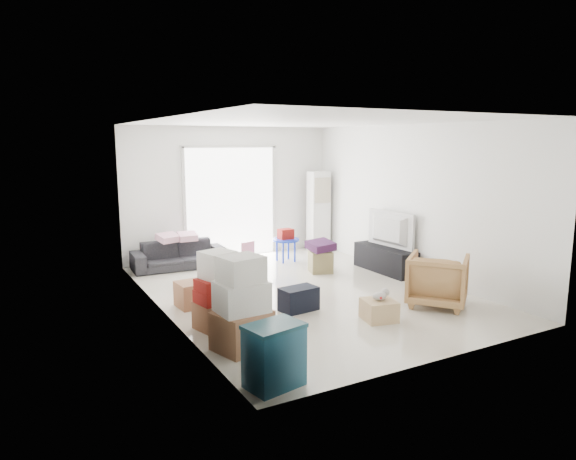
{
  "coord_description": "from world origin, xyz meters",
  "views": [
    {
      "loc": [
        -4.07,
        -6.9,
        2.4
      ],
      "look_at": [
        -0.17,
        0.2,
        1.0
      ],
      "focal_mm": 32.0,
      "sensor_mm": 36.0,
      "label": 1
    }
  ],
  "objects_px": {
    "ac_tower": "(319,211)",
    "ottoman": "(320,262)",
    "kids_table": "(286,238)",
    "armchair": "(438,277)",
    "television": "(386,243)",
    "wood_crate": "(379,310)",
    "sofa": "(179,250)",
    "storage_bins": "(274,355)",
    "tv_console": "(385,259)"
  },
  "relations": [
    {
      "from": "ac_tower",
      "to": "ottoman",
      "type": "xyz_separation_m",
      "value": [
        -1.03,
        -1.71,
        -0.68
      ]
    },
    {
      "from": "kids_table",
      "to": "armchair",
      "type": "bearing_deg",
      "value": -80.1
    },
    {
      "from": "ottoman",
      "to": "television",
      "type": "bearing_deg",
      "value": -27.02
    },
    {
      "from": "wood_crate",
      "to": "kids_table",
      "type": "bearing_deg",
      "value": 81.48
    },
    {
      "from": "television",
      "to": "wood_crate",
      "type": "height_order",
      "value": "television"
    },
    {
      "from": "kids_table",
      "to": "television",
      "type": "bearing_deg",
      "value": -52.74
    },
    {
      "from": "armchair",
      "to": "sofa",
      "type": "bearing_deg",
      "value": -5.28
    },
    {
      "from": "television",
      "to": "ottoman",
      "type": "bearing_deg",
      "value": 58.92
    },
    {
      "from": "storage_bins",
      "to": "ottoman",
      "type": "relative_size",
      "value": 1.62
    },
    {
      "from": "ac_tower",
      "to": "television",
      "type": "height_order",
      "value": "ac_tower"
    },
    {
      "from": "sofa",
      "to": "wood_crate",
      "type": "bearing_deg",
      "value": -67.42
    },
    {
      "from": "wood_crate",
      "to": "armchair",
      "type": "bearing_deg",
      "value": 5.03
    },
    {
      "from": "ottoman",
      "to": "wood_crate",
      "type": "relative_size",
      "value": 0.94
    },
    {
      "from": "tv_console",
      "to": "wood_crate",
      "type": "bearing_deg",
      "value": -131.1
    },
    {
      "from": "television",
      "to": "armchair",
      "type": "bearing_deg",
      "value": 158.44
    },
    {
      "from": "television",
      "to": "storage_bins",
      "type": "bearing_deg",
      "value": 123.96
    },
    {
      "from": "ac_tower",
      "to": "kids_table",
      "type": "relative_size",
      "value": 2.63
    },
    {
      "from": "television",
      "to": "kids_table",
      "type": "distance_m",
      "value": 2.03
    },
    {
      "from": "ac_tower",
      "to": "storage_bins",
      "type": "height_order",
      "value": "ac_tower"
    },
    {
      "from": "tv_console",
      "to": "ottoman",
      "type": "height_order",
      "value": "tv_console"
    },
    {
      "from": "sofa",
      "to": "kids_table",
      "type": "distance_m",
      "value": 2.12
    },
    {
      "from": "ac_tower",
      "to": "wood_crate",
      "type": "bearing_deg",
      "value": -111.89
    },
    {
      "from": "ac_tower",
      "to": "television",
      "type": "relative_size",
      "value": 1.53
    },
    {
      "from": "sofa",
      "to": "television",
      "type": "bearing_deg",
      "value": -30.11
    },
    {
      "from": "storage_bins",
      "to": "sofa",
      "type": "bearing_deg",
      "value": 83.17
    },
    {
      "from": "tv_console",
      "to": "kids_table",
      "type": "xyz_separation_m",
      "value": [
        -1.23,
        1.62,
        0.24
      ]
    },
    {
      "from": "sofa",
      "to": "kids_table",
      "type": "relative_size",
      "value": 2.65
    },
    {
      "from": "sofa",
      "to": "armchair",
      "type": "height_order",
      "value": "armchair"
    },
    {
      "from": "kids_table",
      "to": "wood_crate",
      "type": "xyz_separation_m",
      "value": [
        -0.55,
        -3.65,
        -0.34
      ]
    },
    {
      "from": "armchair",
      "to": "ottoman",
      "type": "distance_m",
      "value": 2.54
    },
    {
      "from": "armchair",
      "to": "ottoman",
      "type": "relative_size",
      "value": 2.13
    },
    {
      "from": "ac_tower",
      "to": "tv_console",
      "type": "xyz_separation_m",
      "value": [
        0.05,
        -2.26,
        -0.64
      ]
    },
    {
      "from": "ac_tower",
      "to": "tv_console",
      "type": "distance_m",
      "value": 2.35
    },
    {
      "from": "tv_console",
      "to": "storage_bins",
      "type": "relative_size",
      "value": 2.17
    },
    {
      "from": "ottoman",
      "to": "kids_table",
      "type": "distance_m",
      "value": 1.11
    },
    {
      "from": "ottoman",
      "to": "storage_bins",
      "type": "bearing_deg",
      "value": -128.11
    },
    {
      "from": "television",
      "to": "armchair",
      "type": "relative_size",
      "value": 1.36
    },
    {
      "from": "sofa",
      "to": "kids_table",
      "type": "xyz_separation_m",
      "value": [
        2.05,
        -0.49,
        0.13
      ]
    },
    {
      "from": "ac_tower",
      "to": "kids_table",
      "type": "bearing_deg",
      "value": -151.35
    },
    {
      "from": "storage_bins",
      "to": "kids_table",
      "type": "relative_size",
      "value": 0.97
    },
    {
      "from": "tv_console",
      "to": "storage_bins",
      "type": "xyz_separation_m",
      "value": [
        -3.9,
        -3.05,
        0.09
      ]
    },
    {
      "from": "storage_bins",
      "to": "kids_table",
      "type": "bearing_deg",
      "value": 60.22
    },
    {
      "from": "kids_table",
      "to": "tv_console",
      "type": "bearing_deg",
      "value": -52.74
    },
    {
      "from": "sofa",
      "to": "storage_bins",
      "type": "xyz_separation_m",
      "value": [
        -0.62,
        -5.16,
        -0.02
      ]
    },
    {
      "from": "storage_bins",
      "to": "ottoman",
      "type": "xyz_separation_m",
      "value": [
        2.82,
        3.6,
        -0.12
      ]
    },
    {
      "from": "storage_bins",
      "to": "armchair",
      "type": "bearing_deg",
      "value": 18.72
    },
    {
      "from": "armchair",
      "to": "storage_bins",
      "type": "bearing_deg",
      "value": 70.0
    },
    {
      "from": "ottoman",
      "to": "sofa",
      "type": "bearing_deg",
      "value": 144.69
    },
    {
      "from": "kids_table",
      "to": "wood_crate",
      "type": "distance_m",
      "value": 3.71
    },
    {
      "from": "ac_tower",
      "to": "storage_bins",
      "type": "xyz_separation_m",
      "value": [
        -3.85,
        -5.31,
        -0.55
      ]
    }
  ]
}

